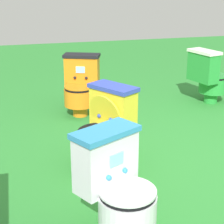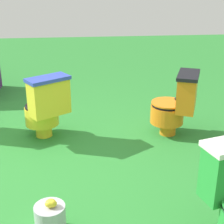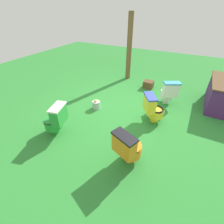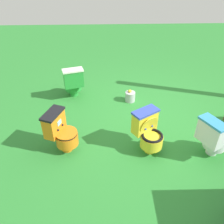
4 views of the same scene
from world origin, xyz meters
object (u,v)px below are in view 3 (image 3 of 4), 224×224
Objects in this scene: toilet_green at (56,120)px; toilet_yellow at (153,108)px; toilet_orange at (128,148)px; lemon_bucket at (96,105)px; toilet_white at (168,93)px; wooden_post at (129,48)px; small_crate at (148,84)px.

toilet_green and toilet_yellow have the same top height.
lemon_bucket is (-1.29, -1.47, -0.25)m from toilet_orange.
toilet_green is 1.00× the size of toilet_white.
toilet_yellow is at bearing 34.71° from wooden_post.
toilet_green is 0.32× the size of wooden_post.
wooden_post reaches higher than toilet_orange.
wooden_post is 6.92× the size of small_crate.
wooden_post is 1.49m from small_crate.
lemon_bucket is at bearing 160.75° from toilet_orange.
wooden_post is (-1.29, -1.76, 0.76)m from toilet_white.
wooden_post is at bearing -178.46° from lemon_bucket.
wooden_post reaches higher than toilet_white.
lemon_bucket is at bearing -174.12° from toilet_white.
toilet_green is at bearing -84.22° from toilet_yellow.
toilet_white is at bearing 53.82° from wooden_post.
toilet_yellow is 1.93m from small_crate.
toilet_white is 0.32× the size of wooden_post.
wooden_post reaches higher than toilet_green.
toilet_green is at bearing -19.78° from small_crate.
toilet_white reaches higher than lemon_bucket.
wooden_post is at bearing -116.54° from small_crate.
lemon_bucket is (2.43, 0.07, -1.01)m from wooden_post.
toilet_orange is 2.63× the size of lemon_bucket.
toilet_white is 2.31m from wooden_post.
toilet_orange is 1.00× the size of toilet_white.
toilet_yellow is (-1.39, 1.76, 0.00)m from toilet_green.
toilet_green reaches higher than lemon_bucket.
toilet_green is 2.23× the size of small_crate.
small_crate is at bearing 166.17° from toilet_yellow.
toilet_yellow is 2.23× the size of small_crate.
wooden_post is at bearing 134.34° from toilet_orange.
toilet_yellow is at bearing -127.73° from toilet_white.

